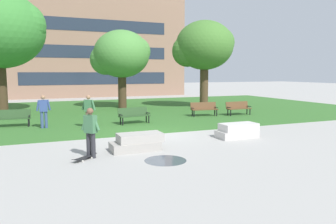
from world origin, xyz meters
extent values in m
plane|color=#A3A09B|center=(0.00, 0.00, 0.00)|extent=(140.00, 140.00, 0.00)
cube|color=#336628|center=(0.00, 10.00, 0.01)|extent=(40.00, 20.00, 0.02)
cube|color=#9E9991|center=(-1.63, -2.79, 0.16)|extent=(1.80, 0.90, 0.32)
cube|color=#A6A098|center=(-1.43, -2.79, 0.48)|extent=(1.66, 0.83, 0.32)
cube|color=#BCB7B2|center=(3.27, -2.19, 0.16)|extent=(1.80, 0.90, 0.32)
cube|color=beige|center=(3.35, -2.19, 0.48)|extent=(1.66, 0.83, 0.32)
cylinder|color=#28282D|center=(-3.24, -3.28, 0.43)|extent=(0.15, 0.15, 0.86)
cylinder|color=#28282D|center=(-3.37, -3.13, 0.43)|extent=(0.15, 0.15, 0.86)
cube|color=#3D7047|center=(-3.30, -3.20, 1.16)|extent=(0.44, 0.46, 0.60)
cylinder|color=#3D7047|center=(-3.14, -3.29, 1.21)|extent=(0.28, 0.30, 0.55)
cylinder|color=#3D7047|center=(-3.47, -3.12, 1.21)|extent=(0.28, 0.30, 0.55)
sphere|color=brown|center=(-3.30, -3.20, 1.60)|extent=(0.22, 0.22, 0.22)
cube|color=black|center=(-3.56, -3.40, 0.09)|extent=(0.74, 0.67, 0.02)
cube|color=black|center=(-3.90, -3.69, 0.11)|extent=(0.22, 0.23, 0.06)
cube|color=black|center=(-3.21, -3.11, 0.11)|extent=(0.22, 0.23, 0.06)
cylinder|color=silver|center=(-3.65, -3.63, 0.03)|extent=(0.06, 0.06, 0.06)
cylinder|color=silver|center=(-3.80, -3.46, 0.03)|extent=(0.06, 0.06, 0.06)
cylinder|color=silver|center=(-3.32, -3.34, 0.03)|extent=(0.06, 0.06, 0.06)
cylinder|color=silver|center=(-3.46, -3.18, 0.03)|extent=(0.06, 0.06, 0.06)
cylinder|color=#47515B|center=(-1.11, -4.50, 0.00)|extent=(1.39, 1.39, 0.01)
cube|color=#284723|center=(0.18, 3.22, 0.46)|extent=(1.84, 0.70, 0.05)
cube|color=#284723|center=(0.14, 3.47, 0.69)|extent=(1.80, 0.39, 0.46)
cube|color=black|center=(-0.65, 3.10, 0.58)|extent=(0.12, 0.40, 0.04)
cube|color=black|center=(1.01, 3.34, 0.58)|extent=(0.12, 0.40, 0.04)
cylinder|color=black|center=(-0.59, 2.95, 0.23)|extent=(0.07, 0.07, 0.41)
cylinder|color=black|center=(0.99, 3.18, 0.23)|extent=(0.07, 0.07, 0.41)
cylinder|color=black|center=(-0.64, 3.26, 0.23)|extent=(0.07, 0.07, 0.41)
cylinder|color=black|center=(0.95, 3.50, 0.23)|extent=(0.07, 0.07, 0.41)
cube|color=brown|center=(5.36, 4.57, 0.46)|extent=(1.84, 0.64, 0.05)
cube|color=brown|center=(5.39, 4.82, 0.69)|extent=(1.80, 0.33, 0.46)
cube|color=black|center=(4.52, 4.67, 0.58)|extent=(0.10, 0.40, 0.04)
cube|color=black|center=(6.19, 4.48, 0.58)|extent=(0.10, 0.40, 0.04)
cylinder|color=black|center=(4.55, 4.50, 0.23)|extent=(0.07, 0.07, 0.41)
cylinder|color=black|center=(6.14, 4.32, 0.23)|extent=(0.07, 0.07, 0.41)
cylinder|color=black|center=(4.58, 4.82, 0.23)|extent=(0.07, 0.07, 0.41)
cylinder|color=black|center=(6.17, 4.64, 0.23)|extent=(0.07, 0.07, 0.41)
cube|color=brown|center=(7.77, 4.15, 0.46)|extent=(1.82, 0.53, 0.05)
cube|color=brown|center=(7.76, 4.40, 0.69)|extent=(1.80, 0.21, 0.46)
cube|color=black|center=(6.93, 4.11, 0.58)|extent=(0.08, 0.40, 0.04)
cube|color=black|center=(8.61, 4.19, 0.58)|extent=(0.08, 0.40, 0.04)
cylinder|color=black|center=(6.98, 3.95, 0.23)|extent=(0.07, 0.07, 0.41)
cylinder|color=black|center=(8.58, 4.03, 0.23)|extent=(0.07, 0.07, 0.41)
cylinder|color=black|center=(6.96, 4.27, 0.23)|extent=(0.07, 0.07, 0.41)
cylinder|color=black|center=(8.56, 4.35, 0.23)|extent=(0.07, 0.07, 0.41)
cube|color=#284723|center=(-6.11, 4.68, 0.46)|extent=(1.82, 0.55, 0.05)
cube|color=#284723|center=(-6.09, 4.93, 0.69)|extent=(1.80, 0.23, 0.46)
cube|color=black|center=(-5.27, 4.62, 0.58)|extent=(0.08, 0.40, 0.04)
cylinder|color=black|center=(-5.32, 4.47, 0.23)|extent=(0.07, 0.07, 0.41)
cylinder|color=black|center=(-5.30, 4.79, 0.23)|extent=(0.07, 0.07, 0.41)
cylinder|color=#4C3823|center=(7.83, 9.19, 1.90)|extent=(0.67, 0.67, 3.76)
ellipsoid|color=#42752D|center=(7.83, 9.19, 5.04)|extent=(4.61, 4.61, 3.91)
sphere|color=#42752D|center=(6.57, 9.65, 4.58)|extent=(2.53, 2.53, 2.53)
sphere|color=#42752D|center=(8.98, 8.73, 5.27)|extent=(2.30, 2.30, 2.30)
cylinder|color=#42301E|center=(1.64, 11.53, 1.57)|extent=(0.66, 0.66, 3.11)
ellipsoid|color=#4C893D|center=(1.64, 11.53, 4.35)|extent=(4.43, 4.43, 3.76)
sphere|color=#4C893D|center=(0.43, 11.97, 3.90)|extent=(2.43, 2.43, 2.43)
sphere|color=#4C893D|center=(2.75, 11.09, 4.57)|extent=(2.21, 2.21, 2.21)
cylinder|color=#42301E|center=(-7.05, 11.31, 2.05)|extent=(0.75, 0.75, 4.06)
sphere|color=#387F33|center=(-5.49, 10.68, 6.11)|extent=(3.12, 3.12, 3.12)
cylinder|color=brown|center=(-2.49, 2.91, 0.45)|extent=(0.15, 0.15, 0.86)
cylinder|color=brown|center=(-2.33, 2.79, 0.45)|extent=(0.15, 0.15, 0.86)
cube|color=#3D7047|center=(-2.41, 2.85, 1.18)|extent=(0.47, 0.43, 0.60)
cylinder|color=#3D7047|center=(-2.62, 3.07, 1.21)|extent=(0.25, 0.22, 0.56)
cylinder|color=#3D7047|center=(-2.20, 2.63, 1.21)|extent=(0.25, 0.22, 0.56)
sphere|color=#9E7051|center=(-2.41, 2.85, 1.62)|extent=(0.22, 0.22, 0.22)
cylinder|color=#384C7A|center=(-4.47, 3.65, 0.45)|extent=(0.15, 0.15, 0.86)
cylinder|color=#384C7A|center=(-4.67, 3.66, 0.45)|extent=(0.15, 0.15, 0.86)
cube|color=#334784|center=(-4.57, 3.66, 1.18)|extent=(0.41, 0.25, 0.60)
cylinder|color=#334784|center=(-4.31, 3.70, 1.21)|extent=(0.20, 0.11, 0.56)
cylinder|color=#334784|center=(-4.83, 3.62, 1.21)|extent=(0.20, 0.11, 0.56)
sphere|color=#9E7051|center=(-4.57, 3.66, 1.62)|extent=(0.22, 0.22, 0.22)
cube|color=#8E6B56|center=(1.94, 24.50, 6.99)|extent=(22.29, 1.00, 13.97)
cube|color=#232D3D|center=(1.94, 23.98, 2.20)|extent=(16.72, 0.03, 1.40)
cube|color=#232D3D|center=(1.94, 23.98, 5.20)|extent=(16.72, 0.03, 1.40)
cube|color=#232D3D|center=(1.94, 23.98, 8.20)|extent=(16.72, 0.03, 1.40)
camera|label=1|loc=(-5.06, -14.24, 2.89)|focal=35.00mm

